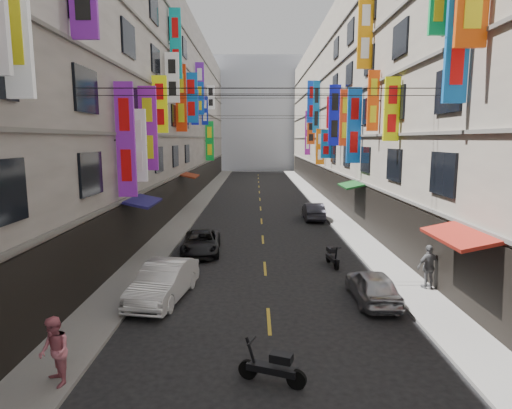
{
  "coord_description": "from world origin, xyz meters",
  "views": [
    {
      "loc": [
        -0.46,
        4.17,
        6.15
      ],
      "look_at": [
        -0.45,
        13.23,
        4.76
      ],
      "focal_mm": 30.0,
      "sensor_mm": 36.0,
      "label": 1
    }
  ],
  "objects_px": {
    "scooter_crossing": "(273,368)",
    "car_right_far": "(313,211)",
    "car_left_mid": "(164,281)",
    "car_right_mid": "(372,286)",
    "car_left_far": "(201,243)",
    "pedestrian_lfar": "(54,352)",
    "pedestrian_rfar": "(429,267)",
    "scooter_far_right": "(332,257)"
  },
  "relations": [
    {
      "from": "pedestrian_rfar",
      "to": "car_left_far",
      "type": "bearing_deg",
      "value": -45.31
    },
    {
      "from": "car_left_mid",
      "to": "pedestrian_rfar",
      "type": "relative_size",
      "value": 2.46
    },
    {
      "from": "car_left_mid",
      "to": "car_right_far",
      "type": "height_order",
      "value": "car_left_mid"
    },
    {
      "from": "car_left_mid",
      "to": "car_right_mid",
      "type": "xyz_separation_m",
      "value": [
        8.0,
        -0.21,
        -0.1
      ]
    },
    {
      "from": "car_right_far",
      "to": "car_left_far",
      "type": "bearing_deg",
      "value": 53.34
    },
    {
      "from": "car_left_mid",
      "to": "pedestrian_lfar",
      "type": "height_order",
      "value": "pedestrian_lfar"
    },
    {
      "from": "car_left_mid",
      "to": "pedestrian_lfar",
      "type": "xyz_separation_m",
      "value": [
        -1.4,
        -5.99,
        0.26
      ]
    },
    {
      "from": "car_right_mid",
      "to": "scooter_far_right",
      "type": "bearing_deg",
      "value": -81.92
    },
    {
      "from": "scooter_crossing",
      "to": "car_right_far",
      "type": "height_order",
      "value": "car_right_far"
    },
    {
      "from": "pedestrian_rfar",
      "to": "pedestrian_lfar",
      "type": "bearing_deg",
      "value": 15.04
    },
    {
      "from": "pedestrian_lfar",
      "to": "car_left_far",
      "type": "bearing_deg",
      "value": 131.92
    },
    {
      "from": "pedestrian_lfar",
      "to": "car_left_mid",
      "type": "bearing_deg",
      "value": 127.65
    },
    {
      "from": "car_left_far",
      "to": "pedestrian_rfar",
      "type": "relative_size",
      "value": 2.38
    },
    {
      "from": "car_left_mid",
      "to": "car_left_far",
      "type": "relative_size",
      "value": 1.03
    },
    {
      "from": "pedestrian_lfar",
      "to": "scooter_crossing",
      "type": "bearing_deg",
      "value": 53.15
    },
    {
      "from": "car_left_mid",
      "to": "pedestrian_rfar",
      "type": "distance_m",
      "value": 10.65
    },
    {
      "from": "pedestrian_rfar",
      "to": "scooter_far_right",
      "type": "bearing_deg",
      "value": -61.62
    },
    {
      "from": "car_left_mid",
      "to": "car_right_mid",
      "type": "height_order",
      "value": "car_left_mid"
    },
    {
      "from": "scooter_far_right",
      "to": "car_left_mid",
      "type": "height_order",
      "value": "car_left_mid"
    },
    {
      "from": "scooter_crossing",
      "to": "pedestrian_rfar",
      "type": "bearing_deg",
      "value": -23.45
    },
    {
      "from": "scooter_far_right",
      "to": "car_right_far",
      "type": "height_order",
      "value": "car_right_far"
    },
    {
      "from": "car_right_mid",
      "to": "car_left_mid",
      "type": "bearing_deg",
      "value": -2.0
    },
    {
      "from": "scooter_far_right",
      "to": "car_right_mid",
      "type": "height_order",
      "value": "car_right_mid"
    },
    {
      "from": "car_left_mid",
      "to": "pedestrian_rfar",
      "type": "bearing_deg",
      "value": 14.13
    },
    {
      "from": "car_right_far",
      "to": "pedestrian_rfar",
      "type": "bearing_deg",
      "value": 99.7
    },
    {
      "from": "car_left_mid",
      "to": "scooter_far_right",
      "type": "bearing_deg",
      "value": 40.32
    },
    {
      "from": "scooter_crossing",
      "to": "car_right_far",
      "type": "distance_m",
      "value": 22.77
    },
    {
      "from": "car_right_mid",
      "to": "car_left_far",
      "type": "bearing_deg",
      "value": -43.93
    },
    {
      "from": "scooter_crossing",
      "to": "scooter_far_right",
      "type": "height_order",
      "value": "same"
    },
    {
      "from": "car_left_mid",
      "to": "car_right_mid",
      "type": "distance_m",
      "value": 8.0
    },
    {
      "from": "scooter_crossing",
      "to": "pedestrian_rfar",
      "type": "xyz_separation_m",
      "value": [
        6.62,
        6.74,
        0.58
      ]
    },
    {
      "from": "pedestrian_lfar",
      "to": "pedestrian_rfar",
      "type": "relative_size",
      "value": 0.96
    },
    {
      "from": "car_right_far",
      "to": "scooter_crossing",
      "type": "bearing_deg",
      "value": 80.11
    },
    {
      "from": "scooter_crossing",
      "to": "car_left_mid",
      "type": "height_order",
      "value": "car_left_mid"
    },
    {
      "from": "scooter_far_right",
      "to": "car_left_far",
      "type": "relative_size",
      "value": 0.42
    },
    {
      "from": "car_right_far",
      "to": "pedestrian_rfar",
      "type": "height_order",
      "value": "pedestrian_rfar"
    },
    {
      "from": "car_left_mid",
      "to": "car_left_far",
      "type": "distance_m",
      "value": 6.83
    },
    {
      "from": "pedestrian_rfar",
      "to": "car_left_mid",
      "type": "bearing_deg",
      "value": -9.84
    },
    {
      "from": "scooter_crossing",
      "to": "scooter_far_right",
      "type": "xyz_separation_m",
      "value": [
        3.32,
        10.22,
        0.0
      ]
    },
    {
      "from": "scooter_crossing",
      "to": "pedestrian_rfar",
      "type": "distance_m",
      "value": 9.46
    },
    {
      "from": "scooter_far_right",
      "to": "car_left_far",
      "type": "height_order",
      "value": "car_left_far"
    },
    {
      "from": "car_left_far",
      "to": "car_right_far",
      "type": "xyz_separation_m",
      "value": [
        7.4,
        9.84,
        0.06
      ]
    }
  ]
}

